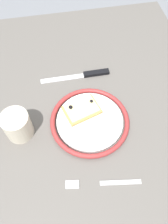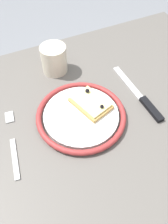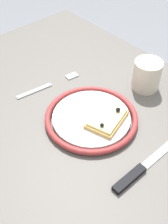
{
  "view_description": "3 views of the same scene",
  "coord_description": "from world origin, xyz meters",
  "px_view_note": "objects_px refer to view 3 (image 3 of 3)",
  "views": [
    {
      "loc": [
        -0.33,
        0.11,
        1.37
      ],
      "look_at": [
        0.01,
        0.05,
        0.8
      ],
      "focal_mm": 36.06,
      "sensor_mm": 36.0,
      "label": 1
    },
    {
      "loc": [
        -0.15,
        -0.3,
        1.26
      ],
      "look_at": [
        0.0,
        0.02,
        0.79
      ],
      "focal_mm": 36.27,
      "sensor_mm": 36.0,
      "label": 2
    },
    {
      "loc": [
        0.37,
        -0.33,
        1.31
      ],
      "look_at": [
        -0.02,
        0.02,
        0.78
      ],
      "focal_mm": 45.93,
      "sensor_mm": 36.0,
      "label": 3
    }
  ],
  "objects_px": {
    "fork": "(49,85)",
    "knife": "(139,170)",
    "dining_table": "(84,149)",
    "cup": "(146,74)",
    "plate": "(91,118)",
    "pizza_slice_near": "(107,119)"
  },
  "relations": [
    {
      "from": "fork",
      "to": "knife",
      "type": "bearing_deg",
      "value": -4.66
    },
    {
      "from": "dining_table",
      "to": "cup",
      "type": "bearing_deg",
      "value": 90.81
    },
    {
      "from": "knife",
      "to": "fork",
      "type": "xyz_separation_m",
      "value": [
        -0.37,
        0.03,
        -0.0
      ]
    },
    {
      "from": "cup",
      "to": "knife",
      "type": "bearing_deg",
      "value": -52.15
    },
    {
      "from": "cup",
      "to": "plate",
      "type": "bearing_deg",
      "value": -90.49
    },
    {
      "from": "fork",
      "to": "cup",
      "type": "xyz_separation_m",
      "value": [
        0.19,
        0.21,
        0.04
      ]
    },
    {
      "from": "pizza_slice_near",
      "to": "cup",
      "type": "xyz_separation_m",
      "value": [
        -0.04,
        0.19,
        0.02
      ]
    },
    {
      "from": "knife",
      "to": "plate",
      "type": "bearing_deg",
      "value": 171.53
    },
    {
      "from": "dining_table",
      "to": "pizza_slice_near",
      "type": "relative_size",
      "value": 8.93
    },
    {
      "from": "dining_table",
      "to": "cup",
      "type": "height_order",
      "value": "cup"
    },
    {
      "from": "plate",
      "to": "knife",
      "type": "bearing_deg",
      "value": -8.47
    },
    {
      "from": "dining_table",
      "to": "knife",
      "type": "relative_size",
      "value": 4.57
    },
    {
      "from": "pizza_slice_near",
      "to": "knife",
      "type": "bearing_deg",
      "value": -17.24
    },
    {
      "from": "dining_table",
      "to": "plate",
      "type": "height_order",
      "value": "plate"
    },
    {
      "from": "plate",
      "to": "pizza_slice_near",
      "type": "relative_size",
      "value": 1.96
    },
    {
      "from": "pizza_slice_near",
      "to": "knife",
      "type": "relative_size",
      "value": 0.51
    },
    {
      "from": "pizza_slice_near",
      "to": "fork",
      "type": "relative_size",
      "value": 0.61
    },
    {
      "from": "dining_table",
      "to": "pizza_slice_near",
      "type": "distance_m",
      "value": 0.13
    },
    {
      "from": "pizza_slice_near",
      "to": "fork",
      "type": "xyz_separation_m",
      "value": [
        -0.22,
        -0.02,
        -0.02
      ]
    },
    {
      "from": "dining_table",
      "to": "pizza_slice_near",
      "type": "height_order",
      "value": "pizza_slice_near"
    },
    {
      "from": "plate",
      "to": "pizza_slice_near",
      "type": "bearing_deg",
      "value": 25.95
    },
    {
      "from": "dining_table",
      "to": "fork",
      "type": "xyz_separation_m",
      "value": [
        -0.19,
        0.03,
        0.09
      ]
    }
  ]
}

